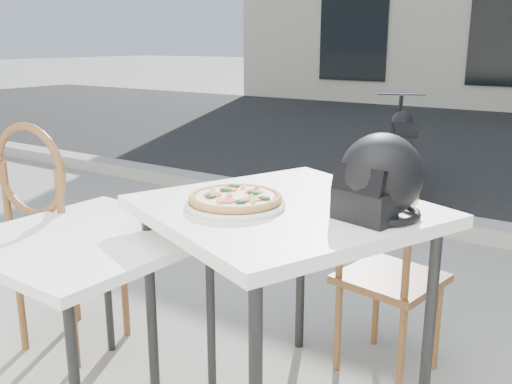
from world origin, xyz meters
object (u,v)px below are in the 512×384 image
Objects in this scene: helmet at (379,181)px; cafe_chair_side at (54,227)px; cafe_chair_main at (384,255)px; motorcycle at (401,151)px; cafe_table_main at (285,225)px; cafe_table_side at (88,251)px; plate at (235,204)px; pizza at (235,198)px.

helmet is 0.31× the size of cafe_chair_side.
cafe_chair_main is 3.15m from motorcycle.
cafe_table_main is at bearing -177.11° from cafe_chair_side.
cafe_chair_side is 0.63× the size of motorcycle.
helmet reaches higher than cafe_chair_main.
motorcycle is (-0.22, 3.78, -0.25)m from cafe_table_side.
motorcycle is (0.25, 3.57, -0.20)m from cafe_chair_side.
cafe_chair_side is (-0.47, 0.20, -0.05)m from cafe_table_side.
helmet is (0.31, 0.05, 0.19)m from cafe_table_main.
helmet is (0.44, 0.17, 0.11)m from plate.
cafe_chair_main is 0.58× the size of motorcycle.
cafe_table_main is 1.07× the size of cafe_chair_side.
pizza is 0.37× the size of cafe_chair_side.
pizza is (-0.12, -0.12, 0.11)m from cafe_table_main.
helmet is at bearing 21.09° from plate.
helmet is 1.04m from cafe_table_side.
pizza is 3.64m from motorcycle.
plate is 0.27× the size of motorcycle.
motorcycle is (-0.70, 3.54, -0.47)m from pizza.
cafe_table_main is 0.68× the size of motorcycle.
cafe_chair_main is 1.13m from cafe_table_side.
pizza reaches higher than plate.
cafe_table_main is at bearing 30.89° from cafe_table_side.
cafe_chair_main is (-0.12, 0.39, -0.40)m from helmet.
cafe_chair_main is 0.92× the size of cafe_chair_side.
motorcycle is at bearing -99.44° from cafe_chair_side.
motorcycle reaches higher than cafe_table_side.
cafe_chair_main reaches higher than motorcycle.
plate is 0.48m from helmet.
cafe_chair_main is at bearing 119.83° from helmet.
cafe_table_side is (-0.48, -0.24, -0.22)m from pizza.
cafe_chair_side is at bearing -177.83° from plate.
helmet is 0.42× the size of cafe_table_side.
plate is at bearing -122.95° from pizza.
motorcycle is at bearing 121.56° from helmet.
helmet is at bearing 21.07° from pizza.
cafe_chair_main is 1.26× the size of cafe_table_side.
cafe_chair_side is at bearing -117.75° from motorcycle.
pizza is at bearing 26.44° from cafe_table_side.
plate is at bearing 70.03° from cafe_chair_main.
motorcycle is (-0.82, 3.42, -0.36)m from cafe_table_main.
pizza reaches higher than motorcycle.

